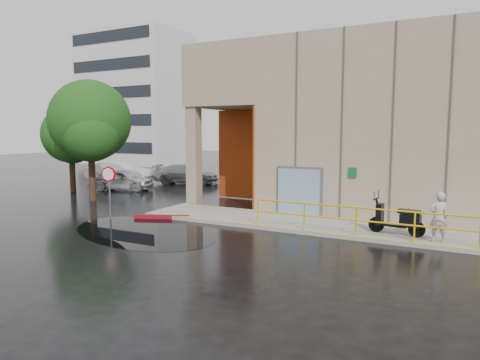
% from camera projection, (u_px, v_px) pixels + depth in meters
% --- Properties ---
extents(ground, '(120.00, 120.00, 0.00)m').
position_uv_depth(ground, '(230.00, 250.00, 13.75)').
color(ground, black).
rests_on(ground, ground).
extents(sidewalk, '(20.00, 3.00, 0.15)m').
position_uv_depth(sidewalk, '(383.00, 232.00, 15.88)').
color(sidewalk, gray).
rests_on(sidewalk, ground).
extents(building, '(20.00, 10.17, 8.00)m').
position_uv_depth(building, '(432.00, 123.00, 20.63)').
color(building, gray).
rests_on(building, ground).
extents(guardrail, '(9.56, 0.06, 1.03)m').
position_uv_depth(guardrail, '(384.00, 223.00, 14.51)').
color(guardrail, yellow).
rests_on(guardrail, sidewalk).
extents(distant_building, '(12.00, 8.08, 15.00)m').
position_uv_depth(distant_building, '(136.00, 99.00, 50.36)').
color(distant_building, silver).
rests_on(distant_building, ground).
extents(person, '(0.72, 0.61, 1.67)m').
position_uv_depth(person, '(439.00, 217.00, 14.07)').
color(person, '#B1B1B6').
rests_on(person, sidewalk).
extents(scooter, '(1.99, 0.88, 1.51)m').
position_uv_depth(scooter, '(397.00, 211.00, 15.03)').
color(scooter, black).
rests_on(scooter, sidewalk).
extents(stop_sign, '(0.68, 0.23, 2.30)m').
position_uv_depth(stop_sign, '(109.00, 180.00, 18.44)').
color(stop_sign, slate).
rests_on(stop_sign, ground).
extents(red_curb, '(2.29, 1.08, 0.18)m').
position_uv_depth(red_curb, '(162.00, 217.00, 18.58)').
color(red_curb, maroon).
rests_on(red_curb, ground).
extents(puddle, '(7.81, 6.11, 0.01)m').
position_uv_depth(puddle, '(143.00, 231.00, 16.28)').
color(puddle, black).
rests_on(puddle, ground).
extents(car_a, '(4.32, 2.82, 1.37)m').
position_uv_depth(car_a, '(122.00, 180.00, 27.57)').
color(car_a, silver).
rests_on(car_a, ground).
extents(car_b, '(5.05, 2.58, 1.59)m').
position_uv_depth(car_b, '(119.00, 172.00, 31.66)').
color(car_b, silver).
rests_on(car_b, ground).
extents(car_c, '(5.10, 3.31, 1.37)m').
position_uv_depth(car_c, '(186.00, 174.00, 31.13)').
color(car_c, '#A4A6AC').
rests_on(car_c, ground).
extents(tree_near, '(4.37, 4.37, 6.55)m').
position_uv_depth(tree_near, '(90.00, 124.00, 22.94)').
color(tree_near, '#311F10').
rests_on(tree_near, ground).
extents(tree_far, '(3.61, 3.54, 5.36)m').
position_uv_depth(tree_far, '(71.00, 137.00, 26.37)').
color(tree_far, '#311F10').
rests_on(tree_far, ground).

